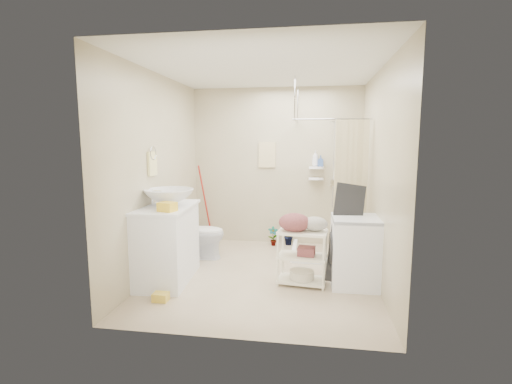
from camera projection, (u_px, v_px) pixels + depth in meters
floor at (263, 275)px, 4.82m from camera, size 3.20×3.20×0.00m
ceiling at (264, 68)px, 4.47m from camera, size 2.80×3.20×0.04m
wall_back at (276, 167)px, 6.21m from camera, size 2.80×0.04×2.60m
wall_front at (238, 193)px, 3.08m from camera, size 2.80×0.04×2.60m
wall_left at (158, 174)px, 4.85m from camera, size 0.04×3.20×2.60m
wall_right at (379, 177)px, 4.44m from camera, size 0.04×3.20×2.60m
vanity at (167, 243)px, 4.60m from camera, size 0.67×1.11×0.94m
sink at (169, 197)px, 4.54m from camera, size 0.74×0.74×0.21m
counter_basket at (167, 207)px, 4.18m from camera, size 0.22×0.20×0.10m
floor_basket at (161, 295)px, 4.03m from camera, size 0.24×0.18×0.13m
toilet at (199, 233)px, 5.50m from camera, size 0.76×0.46×0.75m
mop at (203, 204)px, 6.37m from camera, size 0.15×0.15×1.31m
potted_plant_a at (273, 236)px, 6.15m from camera, size 0.19×0.15×0.32m
potted_plant_b at (289, 235)px, 6.19m from camera, size 0.22×0.20×0.33m
hanging_towel at (267, 155)px, 6.19m from camera, size 0.28×0.03×0.42m
towel_ring at (152, 162)px, 4.63m from camera, size 0.04×0.22×0.34m
tp_holder at (164, 217)px, 4.98m from camera, size 0.08×0.12×0.14m
shower at (328, 186)px, 5.58m from camera, size 1.10×1.10×2.10m
shampoo_bottle_a at (315, 158)px, 6.03m from camera, size 0.11×0.11×0.25m
shampoo_bottle_b at (321, 161)px, 6.01m from camera, size 0.08×0.09×0.18m
washing_machine at (356, 251)px, 4.45m from camera, size 0.58×0.60×0.83m
laundry_rack at (302, 252)px, 4.47m from camera, size 0.61×0.40×0.80m
ironing_board at (346, 233)px, 4.49m from camera, size 0.36×0.12×1.26m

